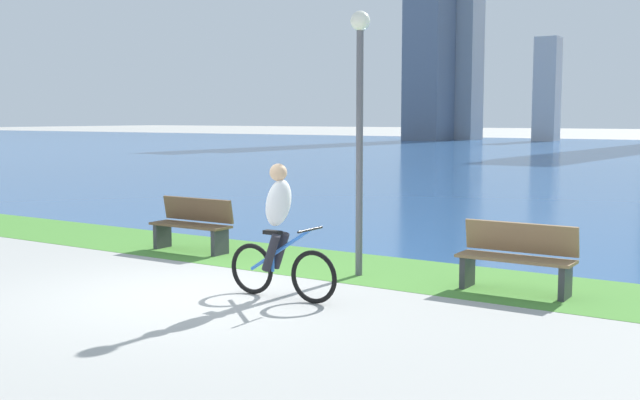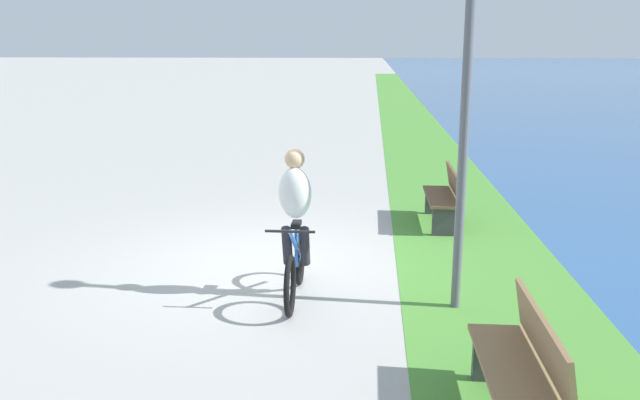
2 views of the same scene
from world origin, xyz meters
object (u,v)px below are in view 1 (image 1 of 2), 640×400
at_px(bench_near_path, 193,225).
at_px(bench_far_along_path, 517,258).
at_px(cyclist_lead, 280,232).
at_px(lamppost_tall, 360,103).

relative_size(bench_near_path, bench_far_along_path, 1.00).
bearing_deg(bench_far_along_path, cyclist_lead, -140.68).
bearing_deg(cyclist_lead, lamppost_tall, 85.82).
xyz_separation_m(bench_near_path, lamppost_tall, (3.39, -0.23, 2.01)).
relative_size(cyclist_lead, bench_far_along_path, 1.13).
height_order(bench_far_along_path, lamppost_tall, lamppost_tall).
xyz_separation_m(bench_far_along_path, lamppost_tall, (-2.25, -0.19, 2.01)).
height_order(bench_near_path, lamppost_tall, lamppost_tall).
xyz_separation_m(bench_near_path, bench_far_along_path, (5.65, -0.05, 0.00)).
bearing_deg(lamppost_tall, bench_far_along_path, 4.73).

